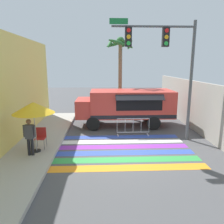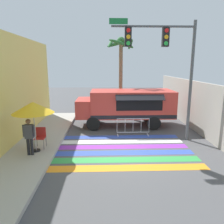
# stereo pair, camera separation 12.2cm
# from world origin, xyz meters

# --- Properties ---
(ground_plane) EXTENTS (60.00, 60.00, 0.00)m
(ground_plane) POSITION_xyz_m (0.00, 0.00, 0.00)
(ground_plane) COLOR #4C4C4F
(sidewalk_left) EXTENTS (4.40, 16.00, 0.16)m
(sidewalk_left) POSITION_xyz_m (-5.36, 0.00, 0.08)
(sidewalk_left) COLOR #A8A59E
(sidewalk_left) RESTS_ON ground_plane
(concrete_wall_right) EXTENTS (0.20, 16.00, 3.02)m
(concrete_wall_right) POSITION_xyz_m (4.73, 3.00, 1.51)
(concrete_wall_right) COLOR #A39E93
(concrete_wall_right) RESTS_ON ground_plane
(crosswalk_painted) EXTENTS (6.40, 4.36, 0.01)m
(crosswalk_painted) POSITION_xyz_m (0.00, 0.36, 0.00)
(crosswalk_painted) COLOR orange
(crosswalk_painted) RESTS_ON ground_plane
(food_truck) EXTENTS (6.29, 2.82, 2.36)m
(food_truck) POSITION_xyz_m (0.41, 4.65, 1.44)
(food_truck) COLOR #D13D33
(food_truck) RESTS_ON ground_plane
(traffic_signal_pole) EXTENTS (4.30, 0.29, 6.19)m
(traffic_signal_pole) POSITION_xyz_m (2.19, 1.68, 4.47)
(traffic_signal_pole) COLOR #515456
(traffic_signal_pole) RESTS_ON ground_plane
(patio_umbrella) EXTENTS (1.81, 1.81, 2.27)m
(patio_umbrella) POSITION_xyz_m (-4.03, -0.05, 2.17)
(patio_umbrella) COLOR black
(patio_umbrella) RESTS_ON sidewalk_left
(folding_chair) EXTENTS (0.46, 0.46, 0.96)m
(folding_chair) POSITION_xyz_m (-3.94, 0.42, 0.74)
(folding_chair) COLOR #4C4C51
(folding_chair) RESTS_ON sidewalk_left
(vendor_person) EXTENTS (0.53, 0.21, 1.61)m
(vendor_person) POSITION_xyz_m (-4.15, -0.45, 1.07)
(vendor_person) COLOR black
(vendor_person) RESTS_ON sidewalk_left
(barricade_front) EXTENTS (1.88, 0.44, 1.01)m
(barricade_front) POSITION_xyz_m (0.72, 2.55, 0.49)
(barricade_front) COLOR #B7BABF
(barricade_front) RESTS_ON ground_plane
(palm_tree) EXTENTS (2.12, 2.20, 6.02)m
(palm_tree) POSITION_xyz_m (0.34, 7.37, 4.51)
(palm_tree) COLOR #7A664C
(palm_tree) RESTS_ON ground_plane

